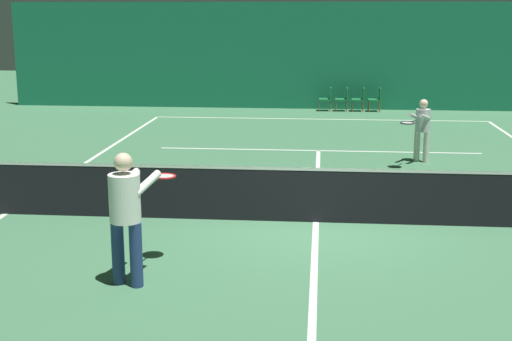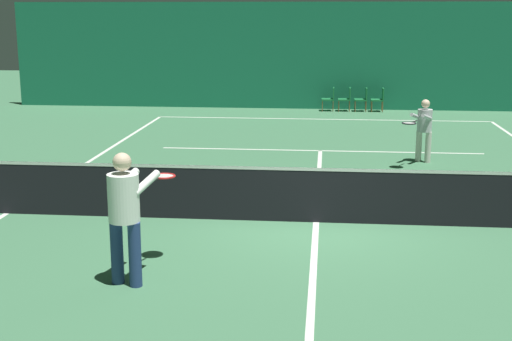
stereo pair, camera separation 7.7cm
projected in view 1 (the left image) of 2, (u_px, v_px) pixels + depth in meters
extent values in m
plane|color=#3D704C|center=(316.00, 222.00, 12.16)|extent=(60.00, 60.00, 0.00)
cube|color=#196B4C|center=(321.00, 56.00, 25.82)|extent=(23.00, 0.12, 3.84)
cube|color=silver|center=(320.00, 119.00, 23.72)|extent=(11.00, 0.10, 0.00)
cube|color=silver|center=(318.00, 151.00, 18.38)|extent=(8.25, 0.10, 0.00)
cube|color=silver|center=(6.00, 214.00, 12.65)|extent=(0.10, 23.80, 0.00)
cube|color=silver|center=(316.00, 222.00, 12.16)|extent=(0.10, 12.80, 0.00)
cube|color=black|center=(316.00, 195.00, 12.05)|extent=(11.90, 0.02, 0.95)
cube|color=white|center=(317.00, 169.00, 11.96)|extent=(11.90, 0.02, 0.05)
cylinder|color=navy|center=(118.00, 252.00, 9.34)|extent=(0.21, 0.21, 0.87)
cylinder|color=navy|center=(136.00, 255.00, 9.24)|extent=(0.21, 0.21, 0.87)
cylinder|color=white|center=(125.00, 198.00, 9.12)|extent=(0.51, 0.51, 0.63)
sphere|color=beige|center=(123.00, 162.00, 9.02)|extent=(0.24, 0.24, 0.24)
cylinder|color=white|center=(126.00, 181.00, 9.41)|extent=(0.28, 0.60, 0.25)
cylinder|color=white|center=(147.00, 184.00, 9.29)|extent=(0.28, 0.60, 0.25)
cylinder|color=black|center=(154.00, 181.00, 9.76)|extent=(0.12, 0.30, 0.03)
torus|color=red|center=(165.00, 176.00, 10.03)|extent=(0.41, 0.41, 0.03)
cylinder|color=silver|center=(165.00, 176.00, 10.03)|extent=(0.35, 0.35, 0.00)
cylinder|color=beige|center=(426.00, 147.00, 16.89)|extent=(0.19, 0.19, 0.73)
cylinder|color=beige|center=(417.00, 146.00, 17.02)|extent=(0.19, 0.19, 0.73)
cylinder|color=#B7B7BC|center=(423.00, 120.00, 16.82)|extent=(0.47, 0.47, 0.53)
sphere|color=beige|center=(424.00, 104.00, 16.73)|extent=(0.20, 0.20, 0.20)
cylinder|color=#B7B7BC|center=(425.00, 117.00, 16.52)|extent=(0.32, 0.48, 0.21)
cylinder|color=#B7B7BC|center=(414.00, 116.00, 16.67)|extent=(0.32, 0.48, 0.21)
cylinder|color=black|center=(413.00, 121.00, 16.29)|extent=(0.17, 0.28, 0.03)
torus|color=black|center=(407.00, 123.00, 16.05)|extent=(0.45, 0.45, 0.03)
cylinder|color=silver|center=(407.00, 123.00, 16.05)|extent=(0.38, 0.38, 0.00)
cylinder|color=brown|center=(320.00, 105.00, 25.85)|extent=(0.03, 0.03, 0.39)
cylinder|color=brown|center=(320.00, 106.00, 25.49)|extent=(0.03, 0.03, 0.39)
cylinder|color=brown|center=(330.00, 105.00, 25.82)|extent=(0.03, 0.03, 0.39)
cylinder|color=brown|center=(330.00, 106.00, 25.45)|extent=(0.03, 0.03, 0.39)
cube|color=#196B38|center=(325.00, 99.00, 25.60)|extent=(0.44, 0.44, 0.05)
cube|color=#196B38|center=(331.00, 93.00, 25.54)|extent=(0.04, 0.44, 0.40)
cylinder|color=brown|center=(336.00, 105.00, 25.80)|extent=(0.03, 0.03, 0.39)
cylinder|color=brown|center=(336.00, 106.00, 25.43)|extent=(0.03, 0.03, 0.39)
cylinder|color=brown|center=(346.00, 105.00, 25.77)|extent=(0.03, 0.03, 0.39)
cylinder|color=brown|center=(347.00, 106.00, 25.40)|extent=(0.03, 0.03, 0.39)
cube|color=#196B38|center=(341.00, 100.00, 25.55)|extent=(0.44, 0.44, 0.05)
cube|color=#196B38|center=(347.00, 93.00, 25.48)|extent=(0.04, 0.44, 0.40)
cylinder|color=brown|center=(352.00, 105.00, 25.75)|extent=(0.03, 0.03, 0.39)
cylinder|color=brown|center=(352.00, 106.00, 25.38)|extent=(0.03, 0.03, 0.39)
cylinder|color=brown|center=(363.00, 105.00, 25.72)|extent=(0.03, 0.03, 0.39)
cylinder|color=brown|center=(363.00, 107.00, 25.35)|extent=(0.03, 0.03, 0.39)
cube|color=#196B38|center=(358.00, 100.00, 25.50)|extent=(0.44, 0.44, 0.05)
cube|color=#196B38|center=(364.00, 93.00, 25.43)|extent=(0.04, 0.44, 0.40)
cylinder|color=brown|center=(368.00, 105.00, 25.70)|extent=(0.03, 0.03, 0.39)
cylinder|color=brown|center=(369.00, 107.00, 25.33)|extent=(0.03, 0.03, 0.39)
cylinder|color=brown|center=(379.00, 105.00, 25.66)|extent=(0.03, 0.03, 0.39)
cylinder|color=brown|center=(380.00, 107.00, 25.29)|extent=(0.03, 0.03, 0.39)
cube|color=#196B38|center=(374.00, 100.00, 25.45)|extent=(0.44, 0.44, 0.05)
cube|color=#196B38|center=(380.00, 94.00, 25.38)|extent=(0.04, 0.44, 0.40)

